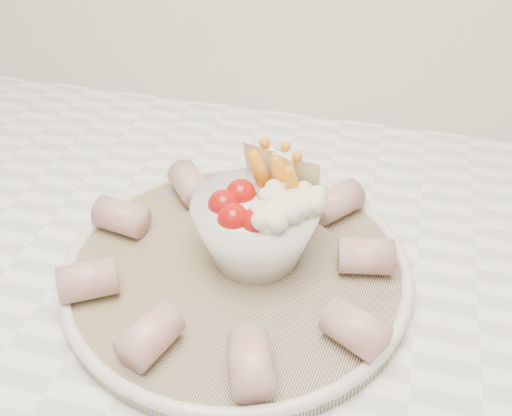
# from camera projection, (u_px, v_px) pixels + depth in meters

# --- Properties ---
(serving_platter) EXTENTS (0.38, 0.38, 0.02)m
(serving_platter) POSITION_uv_depth(u_px,v_px,m) (237.00, 267.00, 0.56)
(serving_platter) COLOR navy
(serving_platter) RESTS_ON kitchen_counter
(veggie_bowl) EXTENTS (0.12, 0.12, 0.11)m
(veggie_bowl) POSITION_uv_depth(u_px,v_px,m) (260.00, 223.00, 0.54)
(veggie_bowl) COLOR white
(veggie_bowl) RESTS_ON serving_platter
(cured_meat_rolls) EXTENTS (0.31, 0.32, 0.03)m
(cured_meat_rolls) POSITION_uv_depth(u_px,v_px,m) (237.00, 251.00, 0.54)
(cured_meat_rolls) COLOR #A44E4B
(cured_meat_rolls) RESTS_ON serving_platter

